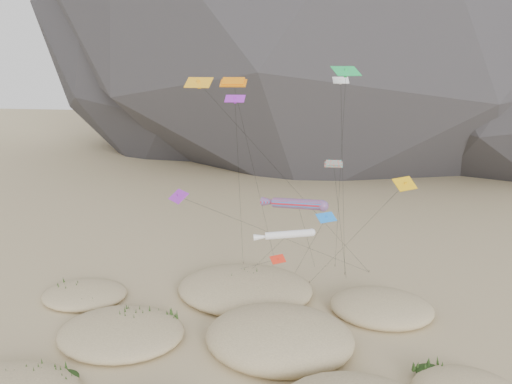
% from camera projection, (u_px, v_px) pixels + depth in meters
% --- Properties ---
extents(ground, '(500.00, 500.00, 0.00)m').
position_uv_depth(ground, '(237.00, 375.00, 43.81)').
color(ground, '#CCB789').
rests_on(ground, ground).
extents(dunes, '(49.43, 37.26, 4.08)m').
position_uv_depth(dunes, '(238.00, 345.00, 47.10)').
color(dunes, '#CCB789').
rests_on(dunes, ground).
extents(dune_grass, '(42.47, 29.27, 1.57)m').
position_uv_depth(dune_grass, '(241.00, 340.00, 47.85)').
color(dune_grass, black).
rests_on(dune_grass, ground).
extents(kite_stakes, '(20.35, 6.09, 0.30)m').
position_uv_depth(kite_stakes, '(292.00, 271.00, 65.57)').
color(kite_stakes, '#3F2D1E').
rests_on(kite_stakes, ground).
extents(rainbow_tube_kite, '(7.68, 13.93, 12.95)m').
position_uv_depth(rainbow_tube_kite, '(295.00, 204.00, 53.29)').
color(rainbow_tube_kite, red).
rests_on(rainbow_tube_kite, ground).
extents(white_tube_kite, '(9.43, 10.92, 10.01)m').
position_uv_depth(white_tube_kite, '(286.00, 235.00, 51.65)').
color(white_tube_kite, white).
rests_on(white_tube_kite, ground).
extents(orange_parafoil, '(5.05, 9.81, 25.14)m').
position_uv_depth(orange_parafoil, '(234.00, 84.00, 55.04)').
color(orange_parafoil, orange).
rests_on(orange_parafoil, ground).
extents(multi_parafoil, '(2.98, 7.62, 16.56)m').
position_uv_depth(multi_parafoil, '(334.00, 166.00, 53.42)').
color(multi_parafoil, '#FC291A').
rests_on(multi_parafoil, ground).
extents(delta_kites, '(24.60, 19.71, 26.29)m').
position_uv_depth(delta_kites, '(283.00, 144.00, 49.70)').
color(delta_kites, purple).
rests_on(delta_kites, ground).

